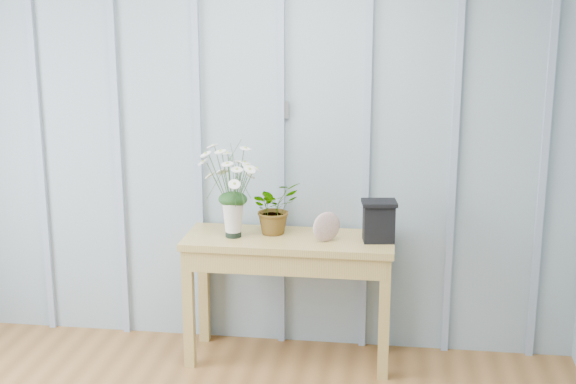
# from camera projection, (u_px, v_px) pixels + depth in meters

# --- Properties ---
(room_shell) EXTENTS (4.00, 4.50, 2.50)m
(room_shell) POSITION_uv_depth(u_px,v_px,m) (174.00, 24.00, 3.29)
(room_shell) COLOR #8FA3AD
(room_shell) RESTS_ON ground
(sideboard) EXTENTS (1.20, 0.45, 0.75)m
(sideboard) POSITION_uv_depth(u_px,v_px,m) (289.00, 256.00, 4.61)
(sideboard) COLOR #AA8E48
(sideboard) RESTS_ON ground
(daisy_vase) EXTENTS (0.40, 0.31, 0.57)m
(daisy_vase) POSITION_uv_depth(u_px,v_px,m) (232.00, 176.00, 4.51)
(daisy_vase) COLOR black
(daisy_vase) RESTS_ON sideboard
(spider_plant) EXTENTS (0.36, 0.36, 0.31)m
(spider_plant) POSITION_uv_depth(u_px,v_px,m) (274.00, 208.00, 4.63)
(spider_plant) COLOR #143813
(spider_plant) RESTS_ON sideboard
(felt_disc_vessel) EXTENTS (0.17, 0.14, 0.17)m
(felt_disc_vessel) POSITION_uv_depth(u_px,v_px,m) (327.00, 227.00, 4.49)
(felt_disc_vessel) COLOR #914F57
(felt_disc_vessel) RESTS_ON sideboard
(carved_box) EXTENTS (0.21, 0.17, 0.23)m
(carved_box) POSITION_uv_depth(u_px,v_px,m) (379.00, 221.00, 4.48)
(carved_box) COLOR black
(carved_box) RESTS_ON sideboard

